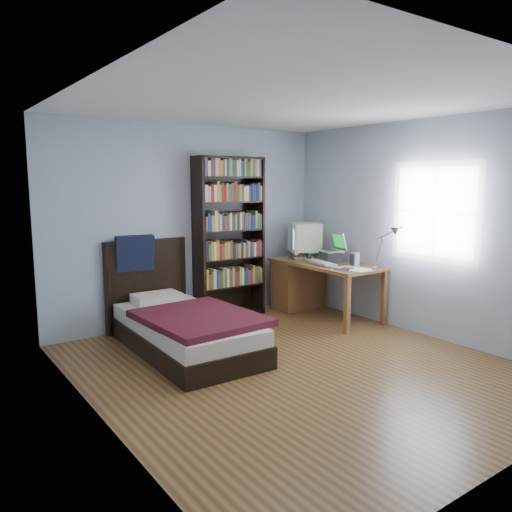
% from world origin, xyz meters
% --- Properties ---
extents(room, '(4.20, 4.24, 2.50)m').
position_xyz_m(room, '(0.03, -0.00, 1.25)').
color(room, brown).
rests_on(room, ground).
extents(desk, '(0.75, 1.54, 0.73)m').
position_xyz_m(desk, '(1.50, 1.62, 0.41)').
color(desk, brown).
rests_on(desk, floor).
extents(crt_monitor, '(0.60, 0.55, 0.50)m').
position_xyz_m(crt_monitor, '(1.54, 1.69, 1.01)').
color(crt_monitor, beige).
rests_on(crt_monitor, desk).
extents(laptop, '(0.39, 0.37, 0.39)m').
position_xyz_m(laptop, '(1.59, 1.18, 0.84)').
color(laptop, '#2D2D30').
rests_on(laptop, desk).
extents(desk_lamp, '(0.21, 0.47, 0.56)m').
position_xyz_m(desk_lamp, '(1.52, 0.14, 1.18)').
color(desk_lamp, '#99999E').
rests_on(desk_lamp, desk).
extents(keyboard, '(0.28, 0.52, 0.05)m').
position_xyz_m(keyboard, '(1.37, 1.14, 0.75)').
color(keyboard, beige).
rests_on(keyboard, desk).
extents(speaker, '(0.10, 0.10, 0.18)m').
position_xyz_m(speaker, '(1.59, 0.76, 0.82)').
color(speaker, gray).
rests_on(speaker, desk).
extents(soda_can, '(0.06, 0.06, 0.11)m').
position_xyz_m(soda_can, '(1.41, 1.42, 0.79)').
color(soda_can, '#093807').
rests_on(soda_can, desk).
extents(mouse, '(0.06, 0.11, 0.04)m').
position_xyz_m(mouse, '(1.50, 1.48, 0.75)').
color(mouse, silver).
rests_on(mouse, desk).
extents(phone_silver, '(0.06, 0.11, 0.02)m').
position_xyz_m(phone_silver, '(1.27, 0.88, 0.74)').
color(phone_silver, silver).
rests_on(phone_silver, desk).
extents(phone_grey, '(0.07, 0.10, 0.02)m').
position_xyz_m(phone_grey, '(1.27, 0.76, 0.74)').
color(phone_grey, gray).
rests_on(phone_grey, desk).
extents(external_drive, '(0.15, 0.15, 0.02)m').
position_xyz_m(external_drive, '(1.31, 0.61, 0.74)').
color(external_drive, gray).
rests_on(external_drive, desk).
extents(bookshelf, '(0.95, 0.30, 2.11)m').
position_xyz_m(bookshelf, '(0.47, 1.94, 1.06)').
color(bookshelf, black).
rests_on(bookshelf, floor).
extents(bed, '(1.09, 2.07, 1.16)m').
position_xyz_m(bed, '(-0.65, 1.14, 0.26)').
color(bed, black).
rests_on(bed, floor).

